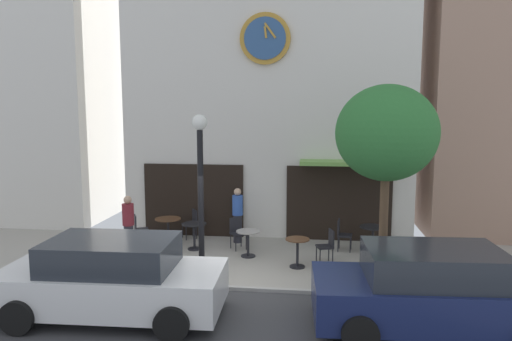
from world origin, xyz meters
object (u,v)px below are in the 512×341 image
Objects in this scene: cafe_chair_near_lamp at (328,244)px; cafe_chair_outer at (192,221)px; parked_car_white at (112,279)px; cafe_table_near_curb at (168,224)px; street_tree at (387,134)px; parked_car_navy at (432,290)px; cafe_chair_facing_street at (139,227)px; street_lamp at (201,197)px; cafe_table_rightmost at (194,231)px; pedestrian_maroon at (128,225)px; cafe_table_leftmost at (373,234)px; pedestrian_blue at (238,215)px; cafe_table_center at (297,248)px; cafe_table_near_door at (248,239)px; cafe_chair_right_end at (237,231)px; cafe_chair_near_tree at (342,232)px.

cafe_chair_near_lamp is 1.00× the size of cafe_chair_outer.
cafe_table_near_curb is at bearing 95.85° from parked_car_white.
street_tree is 5.11× the size of cafe_chair_outer.
parked_car_navy is at bearing 1.41° from parked_car_white.
cafe_chair_facing_street is 5.67m from cafe_chair_near_lamp.
cafe_chair_facing_street is (-6.79, 2.33, -2.95)m from street_tree.
street_lamp reaches higher than cafe_table_rightmost.
street_lamp is 5.09× the size of cafe_table_rightmost.
cafe_table_rightmost is at bearing -33.41° from cafe_table_near_curb.
pedestrian_maroon reaches higher than cafe_chair_outer.
cafe_table_near_curb is 1.02× the size of cafe_table_rightmost.
parked_car_white reaches higher than cafe_chair_facing_street.
cafe_table_rightmost is 1.02× the size of cafe_table_leftmost.
cafe_chair_outer is at bearing 107.94° from cafe_table_rightmost.
cafe_chair_near_lamp is (-1.29, -1.14, -0.01)m from cafe_table_leftmost.
pedestrian_blue is at bearing 148.02° from cafe_chair_near_lamp.
cafe_table_rightmost is at bearing -141.86° from pedestrian_blue.
parked_car_navy is (6.04, 0.15, 0.00)m from parked_car_white.
street_tree reaches higher than cafe_table_rightmost.
street_lamp is 5.20× the size of cafe_table_center.
street_tree is at bearing -18.96° from cafe_chair_facing_street.
street_tree is 4.78m from cafe_table_near_door.
parked_car_navy is at bearing -38.23° from cafe_table_rightmost.
street_tree is at bearing -11.11° from pedestrian_maroon.
street_lamp reaches higher than cafe_table_near_curb.
cafe_table_near_curb is 4.41m from cafe_table_center.
parked_car_navy is at bearing -76.35° from street_tree.
cafe_table_rightmost is (-0.78, 2.30, -1.45)m from street_lamp.
pedestrian_blue is (-2.67, 1.67, 0.33)m from cafe_chair_near_lamp.
cafe_chair_near_lamp is at bearing -8.20° from cafe_table_near_door.
pedestrian_maroon is (-2.88, -1.00, 0.33)m from cafe_chair_right_end.
cafe_chair_facing_street is (-3.41, 0.75, 0.04)m from cafe_table_near_door.
parked_car_white is (-5.54, -4.91, 0.22)m from cafe_table_leftmost.
cafe_chair_facing_street reaches higher than cafe_table_leftmost.
cafe_chair_near_tree and cafe_chair_outer have the same top height.
cafe_chair_near_tree is at bearing 53.21° from cafe_table_center.
parked_car_white is at bearing -178.59° from parked_car_navy.
cafe_table_rightmost is 3.87m from cafe_chair_near_lamp.
cafe_table_center is 0.84× the size of cafe_chair_facing_street.
street_lamp reaches higher than parked_car_navy.
cafe_table_near_door is 1.56m from cafe_table_center.
pedestrian_maroon is (-3.30, -0.27, 0.37)m from cafe_table_near_door.
pedestrian_maroon is at bearing -123.70° from cafe_chair_outer.
pedestrian_blue is (0.35, 3.18, -1.13)m from street_lamp.
cafe_chair_facing_street is 6.00m from cafe_chair_near_tree.
street_lamp is at bearing -71.60° from cafe_chair_outer.
cafe_chair_right_end is (0.44, 2.55, -1.46)m from street_lamp.
cafe_chair_outer is (-1.60, 0.93, 0.00)m from cafe_chair_right_end.
pedestrian_blue is (2.90, 0.61, 0.33)m from cafe_chair_facing_street.
street_tree is 3.44m from cafe_chair_near_lamp.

